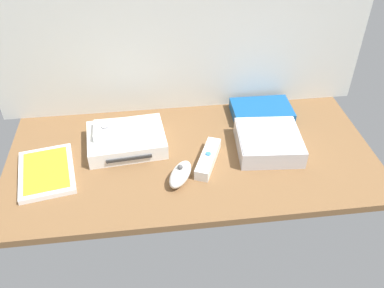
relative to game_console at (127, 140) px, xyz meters
The scene contains 9 objects.
ground_plane 18.93cm from the game_console, 19.73° to the right, with size 100.00×48.00×2.00cm, color brown.
back_wall 39.13cm from the game_console, 46.18° to the left, with size 110.00×1.20×64.00cm, color silver.
game_console is the anchor object (origin of this frame).
mini_computer 39.28cm from the game_console, ahead, with size 18.32×18.32×5.30cm.
game_case 22.61cm from the game_console, 156.42° to the right, with size 16.73×21.10×1.56cm.
network_router 42.33cm from the game_console, 13.60° to the left, with size 18.21×12.63×3.40cm.
remote_wand 23.61cm from the game_console, 24.89° to the right, with size 9.10×15.03×3.40cm.
remote_nunchuk 20.59cm from the game_console, 49.28° to the right, with size 8.60×10.89×5.10cm.
remote_classic_pad 3.66cm from the game_console, 142.89° to the left, with size 14.59×8.34×2.40cm.
Camera 1 is at (-10.74, -85.48, 72.76)cm, focal length 38.59 mm.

